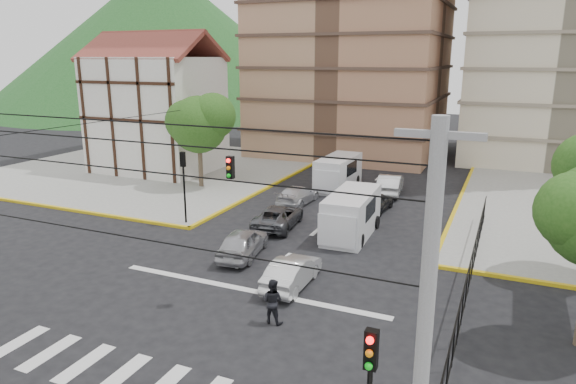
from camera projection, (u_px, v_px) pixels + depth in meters
The scene contains 20 objects.
ground at pixel (234, 301), 21.69m from camera, with size 160.00×160.00×0.00m, color black.
sidewalk_nw at pixel (152, 168), 47.15m from camera, with size 26.00×26.00×0.15m, color gray.
crosswalk_stripes at pixel (142, 381), 16.38m from camera, with size 12.00×2.40×0.01m, color silver.
stop_line at pixel (248, 290), 22.75m from camera, with size 13.00×0.40×0.01m, color silver.
tudor_building at pixel (157, 112), 45.44m from camera, with size 10.80×8.05×12.23m.
distant_hill at pixel (164, 36), 101.45m from camera, with size 70.00×70.00×28.00m, color #1B521D.
park_fence at pixel (467, 296), 22.19m from camera, with size 0.10×22.50×1.66m, color black, non-canonical shape.
tree_tudor at pixel (200, 122), 39.16m from camera, with size 5.39×4.40×7.43m.
traffic_light_nw at pixel (184, 175), 30.83m from camera, with size 0.28×0.22×4.40m.
traffic_light_hanging at pixel (202, 175), 18.38m from camera, with size 18.00×9.12×0.92m.
utility_pole_se at pixel (422, 366), 9.01m from camera, with size 1.40×0.28×9.00m.
van_right_lane at pixel (350, 216), 29.23m from camera, with size 2.39×5.67×2.52m.
van_left_lane at pixel (337, 174), 39.86m from camera, with size 2.31×5.59×2.50m.
car_silver_front_left at pixel (243, 242), 26.47m from camera, with size 1.74×4.33×1.48m, color #A9A8AD.
car_white_front_right at pixel (292, 272), 22.98m from camera, with size 1.43×4.10×1.35m, color silver.
car_grey_mid_left at pixel (278, 216), 31.07m from camera, with size 2.19×4.76×1.32m, color #525459.
car_silver_rear_left at pixel (297, 195), 35.93m from camera, with size 1.80×4.43×1.29m, color silver.
car_darkgrey_mid_right at pixel (375, 202), 34.21m from camera, with size 1.57×3.90×1.33m, color #262628.
car_white_rear_right at pixel (390, 184), 38.46m from camera, with size 1.62×4.66×1.53m, color silver.
pedestrian_crosswalk at pixel (272, 301), 19.77m from camera, with size 0.87×0.68×1.80m, color black.
Camera 1 is at (10.02, -17.21, 10.02)m, focal length 32.00 mm.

